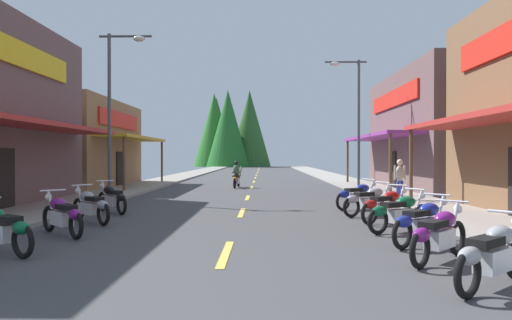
% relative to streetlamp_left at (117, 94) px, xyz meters
% --- Properties ---
extents(ground, '(10.33, 95.44, 0.10)m').
position_rel_streetlamp_left_xyz_m(ground, '(5.26, 14.83, -4.42)').
color(ground, '#424244').
extents(sidewalk_left, '(2.71, 95.44, 0.12)m').
position_rel_streetlamp_left_xyz_m(sidewalk_left, '(-1.26, 14.83, -4.31)').
color(sidewalk_left, gray).
rests_on(sidewalk_left, ground).
extents(sidewalk_right, '(2.71, 95.44, 0.12)m').
position_rel_streetlamp_left_xyz_m(sidewalk_right, '(11.78, 14.83, -4.31)').
color(sidewalk_right, '#9E9991').
rests_on(sidewalk_right, ground).
extents(centerline_dashes, '(0.16, 72.29, 0.01)m').
position_rel_streetlamp_left_xyz_m(centerline_dashes, '(5.26, 19.70, -4.37)').
color(centerline_dashes, '#E0C64C').
rests_on(centerline_dashes, ground).
extents(storefront_left_far, '(8.38, 9.97, 5.09)m').
position_rel_streetlamp_left_xyz_m(storefront_left_far, '(-5.86, 8.57, -1.82)').
color(storefront_left_far, olive).
rests_on(storefront_left_far, ground).
extents(storefront_right_far, '(7.95, 11.97, 6.39)m').
position_rel_streetlamp_left_xyz_m(storefront_right_far, '(16.17, 6.88, -1.18)').
color(storefront_right_far, brown).
rests_on(storefront_right_far, ground).
extents(streetlamp_left, '(2.14, 0.30, 6.80)m').
position_rel_streetlamp_left_xyz_m(streetlamp_left, '(0.00, 0.00, 0.00)').
color(streetlamp_left, '#474C51').
rests_on(streetlamp_left, ground).
extents(streetlamp_right, '(2.14, 0.30, 6.75)m').
position_rel_streetlamp_left_xyz_m(streetlamp_right, '(10.52, 5.03, -0.03)').
color(streetlamp_right, '#474C51').
rests_on(streetlamp_right, ground).
extents(motorcycle_parked_right_0, '(1.69, 1.47, 1.04)m').
position_rel_streetlamp_left_xyz_m(motorcycle_parked_right_0, '(9.14, -12.27, -3.89)').
color(motorcycle_parked_right_0, black).
rests_on(motorcycle_parked_right_0, ground).
extents(motorcycle_parked_right_1, '(1.56, 1.60, 1.04)m').
position_rel_streetlamp_left_xyz_m(motorcycle_parked_right_1, '(9.01, -10.64, -3.89)').
color(motorcycle_parked_right_1, black).
rests_on(motorcycle_parked_right_1, ground).
extents(motorcycle_parked_right_2, '(1.71, 1.44, 1.04)m').
position_rel_streetlamp_left_xyz_m(motorcycle_parked_right_2, '(9.24, -9.16, -3.89)').
color(motorcycle_parked_right_2, black).
rests_on(motorcycle_parked_right_2, ground).
extents(motorcycle_parked_right_3, '(1.87, 1.21, 1.04)m').
position_rel_streetlamp_left_xyz_m(motorcycle_parked_right_3, '(9.25, -7.50, -3.89)').
color(motorcycle_parked_right_3, black).
rests_on(motorcycle_parked_right_3, ground).
extents(motorcycle_parked_right_4, '(1.74, 1.40, 1.04)m').
position_rel_streetlamp_left_xyz_m(motorcycle_parked_right_4, '(9.34, -5.94, -3.89)').
color(motorcycle_parked_right_4, black).
rests_on(motorcycle_parked_right_4, ground).
extents(motorcycle_parked_right_5, '(1.90, 1.17, 1.04)m').
position_rel_streetlamp_left_xyz_m(motorcycle_parked_right_5, '(9.21, -4.52, -3.89)').
color(motorcycle_parked_right_5, black).
rests_on(motorcycle_parked_right_5, ground).
extents(motorcycle_parked_right_6, '(1.80, 1.33, 1.04)m').
position_rel_streetlamp_left_xyz_m(motorcycle_parked_right_6, '(9.22, -2.74, -3.89)').
color(motorcycle_parked_right_6, black).
rests_on(motorcycle_parked_right_6, ground).
extents(motorcycle_parked_left_1, '(1.88, 1.20, 1.04)m').
position_rel_streetlamp_left_xyz_m(motorcycle_parked_left_1, '(1.06, -10.16, -3.89)').
color(motorcycle_parked_left_1, black).
rests_on(motorcycle_parked_left_1, ground).
extents(motorcycle_parked_left_2, '(1.61, 1.55, 1.04)m').
position_rel_streetlamp_left_xyz_m(motorcycle_parked_left_2, '(1.33, -8.14, -3.89)').
color(motorcycle_parked_left_2, black).
rests_on(motorcycle_parked_left_2, ground).
extents(motorcycle_parked_left_3, '(1.61, 1.56, 1.04)m').
position_rel_streetlamp_left_xyz_m(motorcycle_parked_left_3, '(1.24, -6.13, -3.89)').
color(motorcycle_parked_left_3, black).
rests_on(motorcycle_parked_left_3, ground).
extents(motorcycle_parked_left_4, '(1.49, 1.67, 1.04)m').
position_rel_streetlamp_left_xyz_m(motorcycle_parked_left_4, '(1.08, -3.89, -3.89)').
color(motorcycle_parked_left_4, black).
rests_on(motorcycle_parked_left_4, ground).
extents(rider_cruising_lead, '(0.61, 2.14, 1.57)m').
position_rel_streetlamp_left_xyz_m(rider_cruising_lead, '(4.39, 8.04, -3.72)').
color(rider_cruising_lead, black).
rests_on(rider_cruising_lead, ground).
extents(pedestrian_by_shop, '(0.52, 0.39, 1.71)m').
position_rel_streetlamp_left_xyz_m(pedestrian_by_shop, '(11.34, -0.40, -3.38)').
color(pedestrian_by_shop, '#333F8C').
rests_on(pedestrian_by_shop, ground).
extents(treeline_backdrop, '(13.67, 13.31, 13.53)m').
position_rel_streetlamp_left_xyz_m(treeline_backdrop, '(-0.38, 62.91, 2.17)').
color(treeline_backdrop, '#326223').
rests_on(treeline_backdrop, ground).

